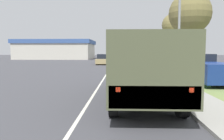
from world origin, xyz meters
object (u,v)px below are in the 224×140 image
at_px(car_second_ahead, 103,60).
at_px(military_truck, 141,64).
at_px(pickup_truck, 204,69).
at_px(lamp_post, 176,11).
at_px(car_nearest_ahead, 128,67).

bearing_deg(car_second_ahead, military_truck, -81.64).
bearing_deg(pickup_truck, military_truck, -130.68).
xyz_separation_m(car_second_ahead, lamp_post, (6.16, -22.05, 3.73)).
relative_size(car_nearest_ahead, car_second_ahead, 1.00).
bearing_deg(lamp_post, car_nearest_ahead, 108.53).
distance_m(car_nearest_ahead, car_second_ahead, 15.02).
bearing_deg(military_truck, car_second_ahead, 98.36).
height_order(car_nearest_ahead, lamp_post, lamp_post).
height_order(car_nearest_ahead, pickup_truck, pickup_truck).
distance_m(car_nearest_ahead, pickup_truck, 7.51).
bearing_deg(car_nearest_ahead, pickup_truck, -48.71).
bearing_deg(car_second_ahead, lamp_post, -74.39).
relative_size(car_second_ahead, lamp_post, 0.65).
bearing_deg(military_truck, lamp_post, 57.76).
height_order(car_nearest_ahead, car_second_ahead, car_second_ahead).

